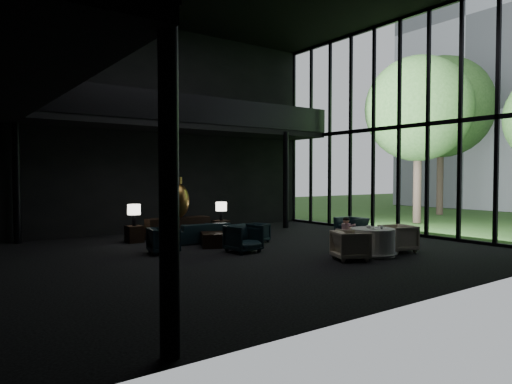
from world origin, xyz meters
TOP-DOWN VIEW (x-y plane):
  - floor at (0.00, 0.00)m, footprint 14.00×12.00m
  - wall_back at (0.00, 6.00)m, footprint 14.00×0.04m
  - wall_front at (0.00, -6.00)m, footprint 14.00×0.04m
  - curtain_wall at (6.95, 0.00)m, footprint 0.20×12.00m
  - mezzanine_left at (-6.00, 0.00)m, footprint 2.00×12.00m
  - mezzanine_back at (1.00, 5.00)m, footprint 12.00×2.00m
  - railing_left at (-5.00, 0.00)m, footprint 0.06×12.00m
  - railing_back at (1.00, 4.00)m, footprint 12.00×0.06m
  - column_sw at (-5.00, -5.70)m, footprint 0.24×0.24m
  - column_nw at (-5.00, 5.70)m, footprint 0.24×0.24m
  - column_ne at (4.80, 4.00)m, footprint 0.24×0.24m
  - tree_near at (11.00, 2.00)m, footprint 4.80×4.80m
  - tree_far at (16.00, 4.00)m, footprint 5.60×5.60m
  - console at (-0.27, 3.73)m, footprint 2.28×0.52m
  - bronze_urn at (-0.27, 3.70)m, footprint 0.76×0.76m
  - side_table_left at (-1.87, 3.70)m, footprint 0.50×0.50m
  - table_lamp_left at (-1.87, 3.70)m, footprint 0.42×0.42m
  - side_table_right at (1.33, 3.50)m, footprint 0.51×0.51m
  - table_lamp_right at (1.33, 3.48)m, footprint 0.40×0.40m
  - sofa at (-0.06, 2.42)m, footprint 2.35×0.78m
  - lounge_armchair_west at (-1.98, 1.15)m, footprint 0.89×0.94m
  - lounge_armchair_east at (1.36, 1.33)m, footprint 0.74×0.76m
  - lounge_armchair_south at (-0.04, 0.02)m, footprint 1.03×0.97m
  - window_armchair at (5.26, 0.76)m, footprint 0.65×0.96m
  - coffee_table at (-0.10, 1.38)m, footprint 1.26×1.26m
  - dining_table at (2.50, -2.52)m, footprint 1.33×1.33m
  - dining_chair_north at (2.60, -1.70)m, footprint 0.73×0.69m
  - dining_chair_east at (3.56, -2.53)m, footprint 1.06×1.10m
  - dining_chair_west at (1.53, -2.60)m, footprint 1.12×1.15m
  - child at (2.42, -1.61)m, footprint 0.25×0.25m
  - plate_a at (2.38, -2.61)m, footprint 0.25×0.25m
  - plate_b at (2.77, -2.32)m, footprint 0.26×0.26m
  - saucer at (2.81, -2.58)m, footprint 0.17×0.17m
  - coffee_cup at (2.78, -2.59)m, footprint 0.10×0.10m
  - cereal_bowl at (2.49, -2.39)m, footprint 0.17×0.17m
  - cream_pot at (2.56, -2.77)m, footprint 0.08×0.08m

SIDE VIEW (x-z plane):
  - floor at x=0.00m, z-range -0.01..0.01m
  - coffee_table at x=-0.10m, z-range 0.00..0.42m
  - side_table_left at x=-1.87m, z-range 0.00..0.55m
  - side_table_right at x=1.33m, z-range 0.00..0.56m
  - lounge_armchair_east at x=1.36m, z-range 0.00..0.62m
  - dining_table at x=2.50m, z-range -0.05..0.70m
  - dining_chair_north at x=2.60m, z-range 0.00..0.71m
  - console at x=-0.27m, z-range 0.00..0.73m
  - window_armchair at x=5.26m, z-range 0.00..0.82m
  - lounge_armchair_west at x=-1.98m, z-range 0.00..0.85m
  - sofa at x=-0.06m, z-range 0.00..0.91m
  - dining_chair_west at x=1.53m, z-range 0.00..0.91m
  - dining_chair_east at x=3.56m, z-range 0.00..0.95m
  - lounge_armchair_south at x=-0.04m, z-range 0.00..0.97m
  - child at x=2.42m, z-range 0.45..0.99m
  - saucer at x=2.81m, z-range 0.75..0.76m
  - plate_b at x=2.77m, z-range 0.75..0.76m
  - plate_a at x=2.38m, z-range 0.75..0.76m
  - cream_pot at x=2.56m, z-range 0.75..0.83m
  - cereal_bowl at x=2.49m, z-range 0.75..0.83m
  - coffee_cup at x=2.78m, z-range 0.76..0.82m
  - table_lamp_right at x=1.33m, z-range 0.70..1.37m
  - table_lamp_left at x=-1.87m, z-range 0.70..1.40m
  - bronze_urn at x=-0.27m, z-range 0.62..2.04m
  - column_sw at x=-5.00m, z-range 0.00..4.00m
  - column_nw at x=-5.00m, z-range 0.00..4.00m
  - column_ne at x=4.80m, z-range 0.00..4.00m
  - wall_back at x=0.00m, z-range 0.00..8.00m
  - wall_front at x=0.00m, z-range 0.00..8.00m
  - curtain_wall at x=6.95m, z-range 0.00..8.00m
  - mezzanine_left at x=-6.00m, z-range 3.88..4.12m
  - mezzanine_back at x=1.00m, z-range 3.88..4.12m
  - railing_left at x=-5.00m, z-range 4.10..5.10m
  - railing_back at x=1.00m, z-range 4.10..5.10m
  - tree_near at x=11.00m, z-range 1.41..9.06m
  - tree_far at x=16.00m, z-range 1.59..10.39m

